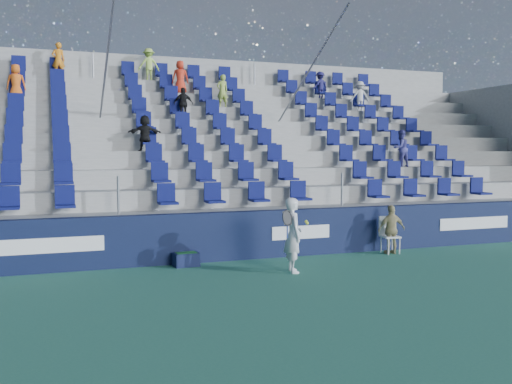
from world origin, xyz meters
The scene contains 7 objects.
ground centered at (0.00, 0.00, 0.00)m, with size 70.00×70.00×0.00m, color #32755A.
sponsor_wall centered at (0.00, 3.15, 0.60)m, with size 24.00×0.32×1.20m.
grandstand centered at (0.00, 8.24, 2.14)m, with size 24.00×8.17×6.63m.
tennis_player centered at (0.52, 1.28, 0.84)m, with size 0.69×0.67×1.67m.
line_judge_chair centered at (3.88, 2.65, 0.56)m, with size 0.47×0.48×0.97m.
line_judge centered at (3.88, 2.50, 0.64)m, with size 0.76×0.31×1.29m, color tan.
ball_bin centered at (-1.56, 2.75, 0.18)m, with size 0.60×0.42×0.33m.
Camera 1 is at (-4.55, -10.22, 2.67)m, focal length 40.00 mm.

